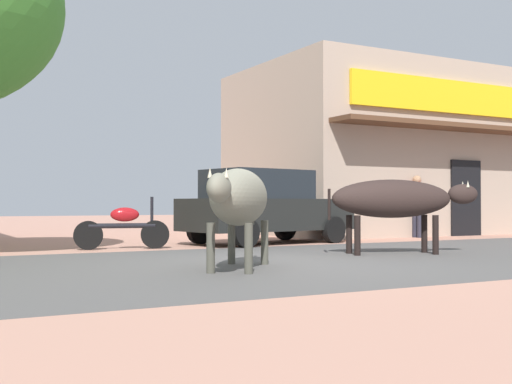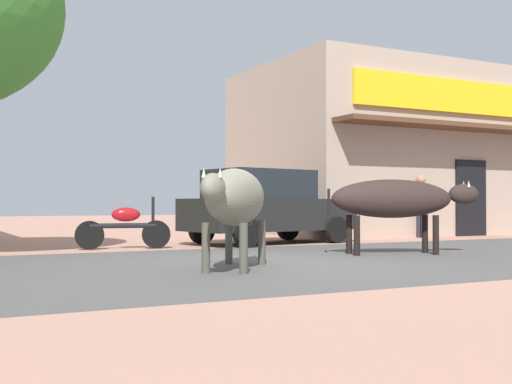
{
  "view_description": "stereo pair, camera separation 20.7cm",
  "coord_description": "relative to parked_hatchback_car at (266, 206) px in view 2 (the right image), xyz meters",
  "views": [
    {
      "loc": [
        -4.91,
        -8.72,
        0.9
      ],
      "look_at": [
        0.93,
        1.97,
        1.11
      ],
      "focal_mm": 46.58,
      "sensor_mm": 36.0,
      "label": 1
    },
    {
      "loc": [
        -4.72,
        -8.82,
        0.9
      ],
      "look_at": [
        0.93,
        1.97,
        1.11
      ],
      "focal_mm": 46.58,
      "sensor_mm": 36.0,
      "label": 2
    }
  ],
  "objects": [
    {
      "name": "ground",
      "position": [
        -2.37,
        -4.22,
        -0.84
      ],
      "size": [
        80.0,
        80.0,
        0.0
      ],
      "primitive_type": "plane",
      "color": "tan"
    },
    {
      "name": "asphalt_road",
      "position": [
        -2.37,
        -4.22,
        -0.84
      ],
      "size": [
        72.0,
        6.55,
        0.0
      ],
      "primitive_type": "cube",
      "color": "#555250",
      "rests_on": "ground"
    },
    {
      "name": "storefront_right_club",
      "position": [
        5.84,
        3.35,
        1.62
      ],
      "size": [
        7.84,
        6.69,
        4.91
      ],
      "color": "tan",
      "rests_on": "ground"
    },
    {
      "name": "parked_hatchback_car",
      "position": [
        0.0,
        0.0,
        0.0
      ],
      "size": [
        4.13,
        2.37,
        1.64
      ],
      "color": "black",
      "rests_on": "ground"
    },
    {
      "name": "parked_motorcycle",
      "position": [
        -3.32,
        -0.29,
        -0.38
      ],
      "size": [
        1.83,
        0.44,
        1.03
      ],
      "color": "black",
      "rests_on": "ground"
    },
    {
      "name": "cow_near_brown",
      "position": [
        -3.13,
        -4.86,
        0.13
      ],
      "size": [
        1.96,
        2.3,
        1.38
      ],
      "color": "gray",
      "rests_on": "ground"
    },
    {
      "name": "cow_far_dark",
      "position": [
        0.54,
        -3.8,
        0.13
      ],
      "size": [
        2.73,
        1.36,
        1.32
      ],
      "color": "#302320",
      "rests_on": "ground"
    },
    {
      "name": "pedestrian_by_shop",
      "position": [
        4.81,
        0.34,
        0.12
      ],
      "size": [
        0.45,
        0.61,
        1.64
      ],
      "color": "#262633",
      "rests_on": "ground"
    }
  ]
}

